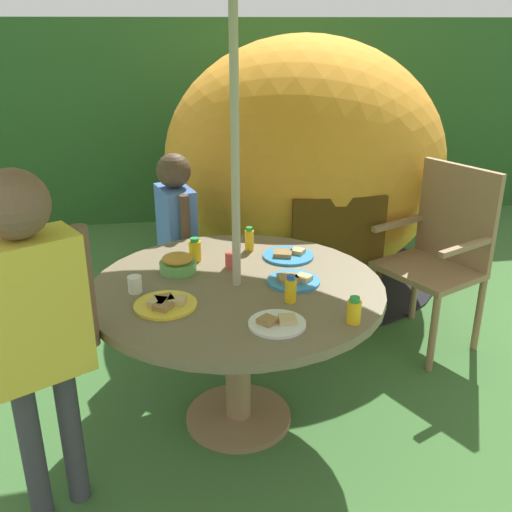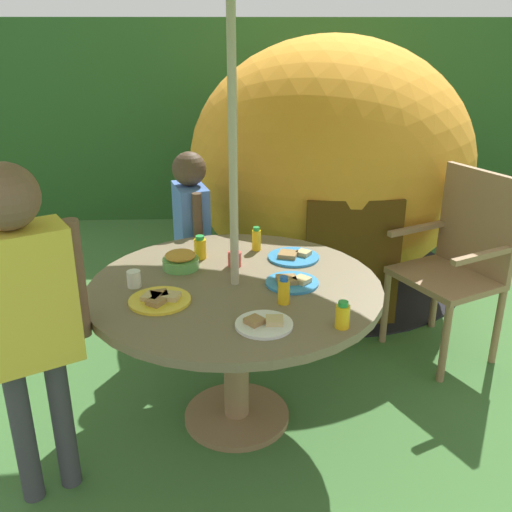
{
  "view_description": "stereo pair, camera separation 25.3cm",
  "coord_description": "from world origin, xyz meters",
  "px_view_note": "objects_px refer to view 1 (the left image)",
  "views": [
    {
      "loc": [
        -0.25,
        -2.27,
        1.76
      ],
      "look_at": [
        0.09,
        0.06,
        0.81
      ],
      "focal_mm": 40.68,
      "sensor_mm": 36.0,
      "label": 1
    },
    {
      "loc": [
        -0.0,
        -2.29,
        1.76
      ],
      "look_at": [
        0.09,
        0.06,
        0.81
      ],
      "focal_mm": 40.68,
      "sensor_mm": 36.0,
      "label": 2
    }
  ],
  "objects_px": {
    "wooden_chair": "(441,247)",
    "snack_bowl": "(178,264)",
    "garden_table": "(237,310)",
    "juice_bottle_far_right": "(249,239)",
    "child_in_blue_shirt": "(176,225)",
    "plate_back_edge": "(294,280)",
    "juice_bottle_far_left": "(291,289)",
    "juice_bottle_center_front": "(354,311)",
    "plate_mid_right": "(288,255)",
    "dome_tent": "(303,161)",
    "plate_center_back": "(277,323)",
    "juice_bottle_near_left": "(195,250)",
    "child_in_yellow_shirt": "(31,310)",
    "plate_near_right": "(166,304)",
    "cup_near": "(231,260)",
    "cup_far": "(135,284)"
  },
  "relations": [
    {
      "from": "plate_near_right",
      "to": "juice_bottle_far_left",
      "type": "bearing_deg",
      "value": -3.61
    },
    {
      "from": "child_in_yellow_shirt",
      "to": "child_in_blue_shirt",
      "type": "bearing_deg",
      "value": 38.58
    },
    {
      "from": "plate_back_edge",
      "to": "plate_mid_right",
      "type": "height_order",
      "value": "same"
    },
    {
      "from": "child_in_yellow_shirt",
      "to": "plate_back_edge",
      "type": "distance_m",
      "value": 1.09
    },
    {
      "from": "plate_back_edge",
      "to": "juice_bottle_far_left",
      "type": "bearing_deg",
      "value": -105.94
    },
    {
      "from": "garden_table",
      "to": "plate_mid_right",
      "type": "distance_m",
      "value": 0.42
    },
    {
      "from": "juice_bottle_far_left",
      "to": "juice_bottle_near_left",
      "type": "bearing_deg",
      "value": 125.82
    },
    {
      "from": "garden_table",
      "to": "plate_center_back",
      "type": "relative_size",
      "value": 5.84
    },
    {
      "from": "child_in_yellow_shirt",
      "to": "plate_mid_right",
      "type": "relative_size",
      "value": 5.47
    },
    {
      "from": "plate_near_right",
      "to": "juice_bottle_far_left",
      "type": "xyz_separation_m",
      "value": [
        0.5,
        -0.03,
        0.04
      ]
    },
    {
      "from": "child_in_yellow_shirt",
      "to": "plate_near_right",
      "type": "distance_m",
      "value": 0.53
    },
    {
      "from": "plate_back_edge",
      "to": "plate_near_right",
      "type": "bearing_deg",
      "value": -164.74
    },
    {
      "from": "child_in_blue_shirt",
      "to": "plate_center_back",
      "type": "bearing_deg",
      "value": -0.11
    },
    {
      "from": "garden_table",
      "to": "juice_bottle_far_right",
      "type": "distance_m",
      "value": 0.45
    },
    {
      "from": "plate_back_edge",
      "to": "juice_bottle_center_front",
      "type": "relative_size",
      "value": 2.17
    },
    {
      "from": "wooden_chair",
      "to": "child_in_blue_shirt",
      "type": "height_order",
      "value": "child_in_blue_shirt"
    },
    {
      "from": "child_in_yellow_shirt",
      "to": "snack_bowl",
      "type": "distance_m",
      "value": 0.8
    },
    {
      "from": "juice_bottle_far_left",
      "to": "cup_near",
      "type": "distance_m",
      "value": 0.44
    },
    {
      "from": "child_in_yellow_shirt",
      "to": "plate_mid_right",
      "type": "bearing_deg",
      "value": 4.81
    },
    {
      "from": "plate_mid_right",
      "to": "juice_bottle_center_front",
      "type": "xyz_separation_m",
      "value": [
        0.11,
        -0.69,
        0.04
      ]
    },
    {
      "from": "child_in_yellow_shirt",
      "to": "juice_bottle_center_front",
      "type": "xyz_separation_m",
      "value": [
        1.15,
        0.02,
        -0.1
      ]
    },
    {
      "from": "child_in_blue_shirt",
      "to": "child_in_yellow_shirt",
      "type": "relative_size",
      "value": 0.83
    },
    {
      "from": "wooden_chair",
      "to": "plate_near_right",
      "type": "height_order",
      "value": "wooden_chair"
    },
    {
      "from": "garden_table",
      "to": "juice_bottle_near_left",
      "type": "distance_m",
      "value": 0.39
    },
    {
      "from": "wooden_chair",
      "to": "plate_near_right",
      "type": "bearing_deg",
      "value": -89.55
    },
    {
      "from": "juice_bottle_far_left",
      "to": "snack_bowl",
      "type": "bearing_deg",
      "value": 139.65
    },
    {
      "from": "child_in_blue_shirt",
      "to": "juice_bottle_center_front",
      "type": "relative_size",
      "value": 10.44
    },
    {
      "from": "plate_mid_right",
      "to": "plate_near_right",
      "type": "bearing_deg",
      "value": -142.83
    },
    {
      "from": "dome_tent",
      "to": "juice_bottle_center_front",
      "type": "relative_size",
      "value": 18.89
    },
    {
      "from": "plate_mid_right",
      "to": "juice_bottle_far_right",
      "type": "bearing_deg",
      "value": 145.88
    },
    {
      "from": "dome_tent",
      "to": "juice_bottle_near_left",
      "type": "relative_size",
      "value": 17.63
    },
    {
      "from": "child_in_blue_shirt",
      "to": "juice_bottle_center_front",
      "type": "xyz_separation_m",
      "value": [
        0.64,
        -1.25,
        0.05
      ]
    },
    {
      "from": "plate_back_edge",
      "to": "cup_far",
      "type": "distance_m",
      "value": 0.68
    },
    {
      "from": "wooden_chair",
      "to": "plate_mid_right",
      "type": "height_order",
      "value": "wooden_chair"
    },
    {
      "from": "garden_table",
      "to": "child_in_blue_shirt",
      "type": "distance_m",
      "value": 0.89
    },
    {
      "from": "child_in_blue_shirt",
      "to": "juice_bottle_far_right",
      "type": "bearing_deg",
      "value": 22.35
    },
    {
      "from": "child_in_blue_shirt",
      "to": "cup_near",
      "type": "height_order",
      "value": "child_in_blue_shirt"
    },
    {
      "from": "child_in_blue_shirt",
      "to": "juice_bottle_far_right",
      "type": "xyz_separation_m",
      "value": [
        0.35,
        -0.44,
        0.05
      ]
    },
    {
      "from": "plate_center_back",
      "to": "juice_bottle_near_left",
      "type": "bearing_deg",
      "value": 111.6
    },
    {
      "from": "wooden_chair",
      "to": "juice_bottle_near_left",
      "type": "distance_m",
      "value": 1.44
    },
    {
      "from": "juice_bottle_near_left",
      "to": "juice_bottle_far_right",
      "type": "bearing_deg",
      "value": 19.74
    },
    {
      "from": "child_in_blue_shirt",
      "to": "plate_near_right",
      "type": "relative_size",
      "value": 4.39
    },
    {
      "from": "wooden_chair",
      "to": "snack_bowl",
      "type": "xyz_separation_m",
      "value": [
        -1.48,
        -0.42,
        0.17
      ]
    },
    {
      "from": "juice_bottle_center_front",
      "to": "plate_center_back",
      "type": "bearing_deg",
      "value": 175.65
    },
    {
      "from": "plate_back_edge",
      "to": "juice_bottle_center_front",
      "type": "height_order",
      "value": "juice_bottle_center_front"
    },
    {
      "from": "plate_back_edge",
      "to": "juice_bottle_center_front",
      "type": "bearing_deg",
      "value": -69.35
    },
    {
      "from": "child_in_yellow_shirt",
      "to": "plate_center_back",
      "type": "relative_size",
      "value": 6.16
    },
    {
      "from": "cup_far",
      "to": "dome_tent",
      "type": "bearing_deg",
      "value": 57.43
    },
    {
      "from": "child_in_yellow_shirt",
      "to": "cup_near",
      "type": "distance_m",
      "value": 0.98
    },
    {
      "from": "plate_center_back",
      "to": "juice_bottle_far_left",
      "type": "bearing_deg",
      "value": 64.71
    }
  ]
}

